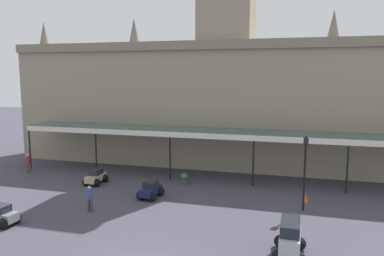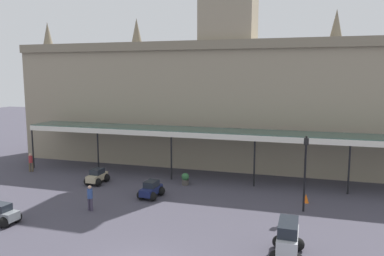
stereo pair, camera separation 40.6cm
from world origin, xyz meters
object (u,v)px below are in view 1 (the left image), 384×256
at_px(car_silver_van, 290,240).
at_px(car_beige_sedan, 96,178).
at_px(traffic_cone, 305,198).
at_px(car_navy_sedan, 151,191).
at_px(pedestrian_near_entrance, 28,162).
at_px(planter_near_kerb, 184,179).
at_px(car_grey_sedan, 1,216).
at_px(victorian_lamppost, 305,164).
at_px(pedestrian_beside_cars, 90,197).

bearing_deg(car_silver_van, car_beige_sedan, 151.25).
bearing_deg(traffic_cone, car_navy_sedan, -169.60).
height_order(car_beige_sedan, traffic_cone, car_beige_sedan).
bearing_deg(traffic_cone, car_silver_van, -96.15).
xyz_separation_m(pedestrian_near_entrance, planter_near_kerb, (14.60, 0.01, -0.42)).
height_order(car_grey_sedan, traffic_cone, car_grey_sedan).
bearing_deg(planter_near_kerb, pedestrian_near_entrance, -179.95).
height_order(car_beige_sedan, planter_near_kerb, car_beige_sedan).
xyz_separation_m(car_grey_sedan, pedestrian_near_entrance, (-6.56, 10.48, 0.41)).
bearing_deg(victorian_lamppost, car_navy_sedan, -178.94).
bearing_deg(pedestrian_near_entrance, car_silver_van, -23.51).
xyz_separation_m(pedestrian_near_entrance, victorian_lamppost, (23.62, -3.41, 2.14)).
relative_size(pedestrian_beside_cars, planter_near_kerb, 1.74).
distance_m(car_silver_van, victorian_lamppost, 6.96).
xyz_separation_m(car_silver_van, pedestrian_near_entrance, (-22.89, 9.96, 0.10)).
relative_size(car_beige_sedan, planter_near_kerb, 2.14).
height_order(car_grey_sedan, pedestrian_near_entrance, pedestrian_near_entrance).
bearing_deg(pedestrian_beside_cars, car_grey_sedan, -139.40).
bearing_deg(pedestrian_near_entrance, victorian_lamppost, -8.21).
distance_m(car_beige_sedan, victorian_lamppost, 16.26).
bearing_deg(pedestrian_near_entrance, traffic_cone, -3.99).
height_order(pedestrian_beside_cars, pedestrian_near_entrance, same).
height_order(car_navy_sedan, pedestrian_beside_cars, pedestrian_beside_cars).
xyz_separation_m(car_navy_sedan, pedestrian_near_entrance, (-13.19, 3.60, 0.41)).
bearing_deg(car_grey_sedan, car_silver_van, 1.84).
relative_size(car_silver_van, traffic_cone, 3.89).
xyz_separation_m(car_navy_sedan, victorian_lamppost, (10.43, 0.19, 2.55)).
distance_m(car_navy_sedan, pedestrian_beside_cars, 4.51).
relative_size(car_silver_van, victorian_lamppost, 0.49).
height_order(pedestrian_beside_cars, victorian_lamppost, victorian_lamppost).
bearing_deg(car_silver_van, planter_near_kerb, 129.73).
height_order(traffic_cone, planter_near_kerb, planter_near_kerb).
xyz_separation_m(car_grey_sedan, car_silver_van, (16.33, 0.53, 0.30)).
bearing_deg(car_silver_van, pedestrian_beside_cars, 167.30).
bearing_deg(pedestrian_near_entrance, car_grey_sedan, -57.98).
bearing_deg(pedestrian_beside_cars, car_beige_sedan, 116.58).
bearing_deg(pedestrian_beside_cars, car_navy_sedan, 52.27).
xyz_separation_m(car_beige_sedan, victorian_lamppost, (15.95, -1.80, 2.55)).
relative_size(car_grey_sedan, traffic_cone, 3.43).
xyz_separation_m(pedestrian_beside_cars, traffic_cone, (13.34, 5.49, -0.60)).
distance_m(pedestrian_beside_cars, planter_near_kerb, 8.30).
bearing_deg(victorian_lamppost, car_silver_van, -96.40).
bearing_deg(pedestrian_beside_cars, traffic_cone, 22.38).
bearing_deg(victorian_lamppost, traffic_cone, 84.78).
height_order(car_grey_sedan, pedestrian_beside_cars, pedestrian_beside_cars).
distance_m(car_grey_sedan, victorian_lamppost, 18.65).
relative_size(victorian_lamppost, traffic_cone, 7.92).
bearing_deg(car_silver_van, traffic_cone, 83.85).
relative_size(pedestrian_near_entrance, traffic_cone, 2.70).
bearing_deg(victorian_lamppost, pedestrian_beside_cars, -164.15).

